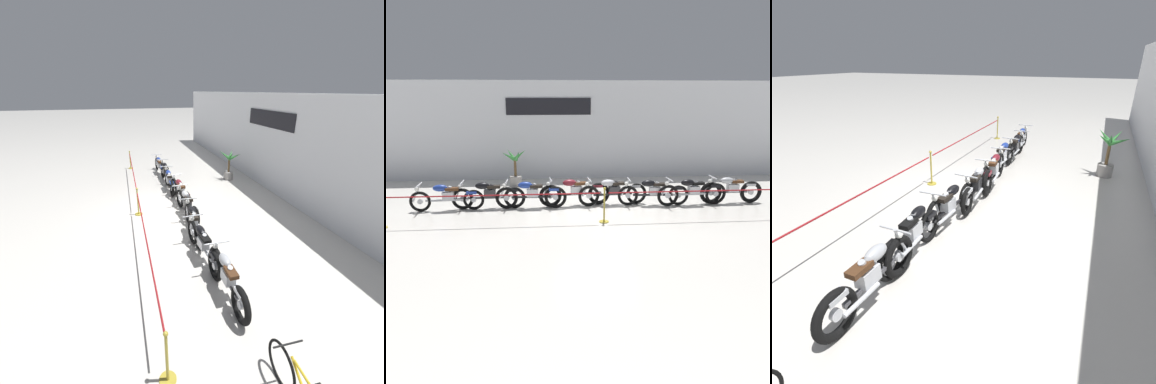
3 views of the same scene
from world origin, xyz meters
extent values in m
plane|color=silver|center=(0.00, 0.00, 0.00)|extent=(120.00, 120.00, 0.00)
cube|color=white|center=(0.00, 5.12, 2.10)|extent=(28.00, 0.25, 4.20)
cube|color=black|center=(-1.40, 4.98, 3.13)|extent=(3.59, 0.04, 0.70)
torus|color=black|center=(-5.54, 0.46, 0.33)|extent=(0.67, 0.12, 0.66)
torus|color=black|center=(-3.89, 0.54, 0.33)|extent=(0.67, 0.12, 0.66)
cylinder|color=silver|center=(-5.54, 0.46, 0.33)|extent=(0.16, 0.09, 0.16)
cylinder|color=silver|center=(-3.89, 0.54, 0.33)|extent=(0.16, 0.09, 0.16)
cylinder|color=silver|center=(-5.63, 0.46, 0.62)|extent=(0.31, 0.07, 0.59)
cube|color=silver|center=(-4.66, 0.50, 0.49)|extent=(0.37, 0.24, 0.26)
cylinder|color=silver|center=(-4.71, 0.50, 0.69)|extent=(0.18, 0.12, 0.24)
cylinder|color=silver|center=(-4.62, 0.50, 0.69)|extent=(0.18, 0.12, 0.24)
cylinder|color=silver|center=(-4.37, 0.66, 0.35)|extent=(0.70, 0.10, 0.07)
cube|color=#ADAFB5|center=(-4.71, 0.50, 0.35)|extent=(1.33, 0.12, 0.06)
ellipsoid|color=navy|center=(-4.89, 0.49, 0.75)|extent=(0.47, 0.24, 0.22)
cube|color=#4C2D19|center=(-4.53, 0.51, 0.71)|extent=(0.41, 0.22, 0.09)
cube|color=navy|center=(-3.94, 0.54, 0.58)|extent=(0.33, 0.17, 0.08)
cylinder|color=silver|center=(-5.52, 0.46, 0.88)|extent=(0.07, 0.62, 0.04)
sphere|color=silver|center=(-5.60, 0.46, 0.74)|extent=(0.14, 0.14, 0.14)
torus|color=black|center=(-4.25, 0.61, 0.35)|extent=(0.71, 0.11, 0.70)
torus|color=black|center=(-2.59, 0.62, 0.35)|extent=(0.71, 0.11, 0.70)
cylinder|color=silver|center=(-4.25, 0.61, 0.35)|extent=(0.17, 0.08, 0.17)
cylinder|color=silver|center=(-2.59, 0.62, 0.35)|extent=(0.17, 0.08, 0.17)
cylinder|color=silver|center=(-4.34, 0.60, 0.64)|extent=(0.30, 0.06, 0.59)
cube|color=#2D2D30|center=(-3.37, 0.62, 0.51)|extent=(0.36, 0.22, 0.26)
cylinder|color=#2D2D30|center=(-3.41, 0.61, 0.71)|extent=(0.18, 0.11, 0.24)
cylinder|color=#2D2D30|center=(-3.33, 0.62, 0.71)|extent=(0.18, 0.11, 0.24)
cylinder|color=silver|center=(-3.07, 0.76, 0.37)|extent=(0.70, 0.08, 0.07)
cube|color=#47474C|center=(-3.42, 0.61, 0.37)|extent=(1.33, 0.07, 0.06)
ellipsoid|color=black|center=(-3.60, 0.61, 0.77)|extent=(0.46, 0.23, 0.22)
cube|color=black|center=(-3.24, 0.62, 0.73)|extent=(0.40, 0.20, 0.09)
cube|color=black|center=(-2.64, 0.62, 0.61)|extent=(0.32, 0.16, 0.08)
cylinder|color=silver|center=(-4.23, 0.61, 0.90)|extent=(0.04, 0.62, 0.04)
sphere|color=silver|center=(-4.31, 0.60, 0.76)|extent=(0.14, 0.14, 0.14)
torus|color=black|center=(-2.84, 0.57, 0.36)|extent=(0.73, 0.13, 0.73)
torus|color=black|center=(-1.25, 0.52, 0.36)|extent=(0.73, 0.13, 0.73)
cylinder|color=silver|center=(-2.84, 0.57, 0.36)|extent=(0.18, 0.08, 0.17)
cylinder|color=silver|center=(-1.25, 0.52, 0.36)|extent=(0.18, 0.08, 0.17)
cylinder|color=silver|center=(-2.93, 0.57, 0.65)|extent=(0.30, 0.06, 0.59)
cube|color=silver|center=(-1.99, 0.54, 0.52)|extent=(0.37, 0.23, 0.26)
cylinder|color=silver|center=(-2.04, 0.54, 0.72)|extent=(0.18, 0.11, 0.24)
cylinder|color=silver|center=(-1.95, 0.54, 0.72)|extent=(0.18, 0.11, 0.24)
cylinder|color=silver|center=(-1.69, 0.67, 0.38)|extent=(0.70, 0.09, 0.07)
cube|color=black|center=(-2.04, 0.54, 0.38)|extent=(1.27, 0.09, 0.06)
ellipsoid|color=navy|center=(-2.22, 0.55, 0.78)|extent=(0.47, 0.23, 0.22)
cube|color=black|center=(-1.86, 0.54, 0.74)|extent=(0.41, 0.21, 0.09)
cube|color=navy|center=(-1.30, 0.52, 0.63)|extent=(0.32, 0.17, 0.08)
cylinder|color=silver|center=(-2.82, 0.56, 0.91)|extent=(0.05, 0.62, 0.04)
sphere|color=silver|center=(-2.90, 0.57, 0.77)|extent=(0.14, 0.14, 0.14)
torus|color=black|center=(-1.42, 0.66, 0.38)|extent=(0.76, 0.20, 0.75)
torus|color=black|center=(0.22, 0.82, 0.38)|extent=(0.76, 0.20, 0.75)
cylinder|color=silver|center=(-1.42, 0.66, 0.38)|extent=(0.18, 0.10, 0.18)
cylinder|color=silver|center=(0.22, 0.82, 0.38)|extent=(0.18, 0.10, 0.18)
cylinder|color=silver|center=(-1.51, 0.65, 0.66)|extent=(0.31, 0.09, 0.59)
cube|color=silver|center=(-0.55, 0.74, 0.54)|extent=(0.38, 0.25, 0.26)
cylinder|color=silver|center=(-0.59, 0.74, 0.74)|extent=(0.19, 0.13, 0.24)
cylinder|color=silver|center=(-0.51, 0.75, 0.74)|extent=(0.19, 0.13, 0.24)
cylinder|color=silver|center=(-0.27, 0.91, 0.40)|extent=(0.70, 0.14, 0.07)
cube|color=black|center=(-0.60, 0.74, 0.40)|extent=(1.32, 0.19, 0.06)
ellipsoid|color=maroon|center=(-0.78, 0.72, 0.80)|extent=(0.48, 0.26, 0.22)
cube|color=#4C2D19|center=(-0.42, 0.76, 0.76)|extent=(0.42, 0.24, 0.09)
cube|color=maroon|center=(0.17, 0.81, 0.64)|extent=(0.33, 0.19, 0.08)
cylinder|color=silver|center=(-1.40, 0.66, 0.93)|extent=(0.10, 0.62, 0.04)
sphere|color=silver|center=(-1.48, 0.65, 0.79)|extent=(0.14, 0.14, 0.14)
torus|color=black|center=(-0.15, 0.62, 0.36)|extent=(0.72, 0.17, 0.71)
torus|color=black|center=(1.49, 0.78, 0.36)|extent=(0.72, 0.17, 0.71)
cylinder|color=silver|center=(-0.15, 0.62, 0.36)|extent=(0.18, 0.10, 0.17)
cylinder|color=silver|center=(1.49, 0.78, 0.36)|extent=(0.18, 0.10, 0.17)
cylinder|color=silver|center=(-0.24, 0.61, 0.64)|extent=(0.31, 0.08, 0.59)
cube|color=#2D2D30|center=(0.72, 0.71, 0.52)|extent=(0.38, 0.25, 0.26)
cylinder|color=#2D2D30|center=(0.68, 0.70, 0.72)|extent=(0.19, 0.13, 0.24)
cylinder|color=#2D2D30|center=(0.76, 0.71, 0.72)|extent=(0.19, 0.13, 0.24)
cylinder|color=silver|center=(1.01, 0.87, 0.38)|extent=(0.70, 0.14, 0.07)
cube|color=black|center=(0.67, 0.70, 0.38)|extent=(1.32, 0.18, 0.06)
ellipsoid|color=#B7BABF|center=(0.49, 0.68, 0.78)|extent=(0.48, 0.26, 0.22)
cube|color=black|center=(0.85, 0.72, 0.74)|extent=(0.42, 0.24, 0.09)
cube|color=#B7BABF|center=(1.44, 0.77, 0.62)|extent=(0.33, 0.19, 0.08)
cylinder|color=silver|center=(-0.13, 0.63, 0.91)|extent=(0.09, 0.62, 0.04)
sphere|color=silver|center=(-0.21, 0.62, 0.77)|extent=(0.14, 0.14, 0.14)
torus|color=black|center=(1.17, 0.61, 0.34)|extent=(0.69, 0.13, 0.68)
torus|color=black|center=(2.86, 0.51, 0.34)|extent=(0.69, 0.13, 0.68)
cylinder|color=silver|center=(1.17, 0.61, 0.34)|extent=(0.17, 0.09, 0.16)
cylinder|color=silver|center=(2.86, 0.51, 0.34)|extent=(0.17, 0.09, 0.16)
cylinder|color=silver|center=(1.08, 0.62, 0.62)|extent=(0.31, 0.07, 0.59)
cube|color=silver|center=(2.07, 0.56, 0.50)|extent=(0.37, 0.24, 0.26)
cylinder|color=silver|center=(2.03, 0.56, 0.70)|extent=(0.18, 0.12, 0.24)
cylinder|color=silver|center=(2.11, 0.56, 0.70)|extent=(0.18, 0.12, 0.24)
cylinder|color=silver|center=(2.37, 0.68, 0.36)|extent=(0.70, 0.11, 0.07)
cube|color=black|center=(2.02, 0.56, 0.36)|extent=(1.36, 0.14, 0.06)
ellipsoid|color=black|center=(1.84, 0.57, 0.76)|extent=(0.47, 0.25, 0.22)
cube|color=black|center=(2.20, 0.55, 0.72)|extent=(0.41, 0.22, 0.09)
cube|color=black|center=(2.81, 0.52, 0.59)|extent=(0.33, 0.18, 0.08)
cylinder|color=silver|center=(1.19, 0.61, 0.89)|extent=(0.07, 0.62, 0.04)
sphere|color=silver|center=(1.11, 0.61, 0.75)|extent=(0.14, 0.14, 0.14)
torus|color=black|center=(2.48, 0.42, 0.37)|extent=(0.74, 0.15, 0.73)
torus|color=black|center=(4.16, 0.52, 0.37)|extent=(0.74, 0.15, 0.73)
cylinder|color=silver|center=(2.48, 0.42, 0.37)|extent=(0.18, 0.09, 0.18)
cylinder|color=silver|center=(4.16, 0.52, 0.37)|extent=(0.18, 0.09, 0.18)
cylinder|color=silver|center=(2.39, 0.42, 0.65)|extent=(0.31, 0.07, 0.59)
cube|color=silver|center=(3.37, 0.47, 0.53)|extent=(0.37, 0.24, 0.26)
cylinder|color=silver|center=(3.33, 0.47, 0.73)|extent=(0.18, 0.12, 0.24)
cylinder|color=silver|center=(3.41, 0.47, 0.73)|extent=(0.18, 0.12, 0.24)
cylinder|color=silver|center=(3.66, 0.63, 0.39)|extent=(0.70, 0.11, 0.07)
cube|color=#ADAFB5|center=(3.32, 0.47, 0.39)|extent=(1.35, 0.14, 0.06)
ellipsoid|color=black|center=(3.14, 0.46, 0.79)|extent=(0.47, 0.25, 0.22)
cube|color=black|center=(3.50, 0.48, 0.75)|extent=(0.41, 0.22, 0.09)
cube|color=black|center=(4.11, 0.52, 0.63)|extent=(0.33, 0.18, 0.08)
cylinder|color=silver|center=(2.50, 0.42, 0.92)|extent=(0.07, 0.62, 0.04)
sphere|color=silver|center=(2.42, 0.42, 0.78)|extent=(0.14, 0.14, 0.14)
torus|color=black|center=(4.02, 0.59, 0.38)|extent=(0.76, 0.14, 0.76)
torus|color=black|center=(5.44, 0.59, 0.38)|extent=(0.76, 0.14, 0.76)
cylinder|color=silver|center=(4.02, 0.59, 0.38)|extent=(0.18, 0.08, 0.18)
cylinder|color=silver|center=(5.44, 0.59, 0.38)|extent=(0.18, 0.08, 0.18)
cylinder|color=silver|center=(3.93, 0.59, 0.66)|extent=(0.30, 0.06, 0.59)
cube|color=silver|center=(4.78, 0.59, 0.54)|extent=(0.36, 0.22, 0.26)
cylinder|color=silver|center=(4.74, 0.59, 0.74)|extent=(0.18, 0.11, 0.24)
cylinder|color=silver|center=(4.82, 0.59, 0.74)|extent=(0.18, 0.11, 0.24)
cylinder|color=silver|center=(5.08, 0.73, 0.40)|extent=(0.70, 0.07, 0.07)
cube|color=#47474C|center=(4.73, 0.59, 0.40)|extent=(1.14, 0.06, 0.06)
ellipsoid|color=#B7BABF|center=(4.55, 0.59, 0.80)|extent=(0.46, 0.22, 0.22)
cube|color=#4C2D19|center=(4.91, 0.59, 0.76)|extent=(0.40, 0.20, 0.09)
cube|color=#B7BABF|center=(5.39, 0.59, 0.65)|extent=(0.32, 0.16, 0.08)
cylinder|color=silver|center=(4.04, 0.59, 0.93)|extent=(0.04, 0.62, 0.04)
sphere|color=silver|center=(3.96, 0.59, 0.79)|extent=(0.14, 0.14, 0.14)
torus|color=black|center=(6.66, 0.69, 0.36)|extent=(0.72, 0.06, 0.71)
cylinder|color=gold|center=(7.17, 0.68, 0.78)|extent=(0.55, 0.05, 0.04)
cylinder|color=black|center=(6.72, 0.69, 0.88)|extent=(0.04, 0.48, 0.03)
cylinder|color=gray|center=(-2.81, 3.79, 0.20)|extent=(0.49, 0.49, 0.39)
cylinder|color=brown|center=(-2.81, 3.79, 0.75)|extent=(0.10, 0.10, 0.71)
cone|color=#337F38|center=(-2.60, 3.78, 1.27)|extent=(0.56, 0.18, 0.50)
cone|color=#337F38|center=(-2.71, 4.03, 1.20)|extent=(0.31, 0.63, 0.44)
cone|color=#337F38|center=(-2.96, 3.91, 1.26)|extent=(0.49, 0.44, 0.54)
cone|color=#337F38|center=(-3.03, 3.62, 1.24)|extent=(0.61, 0.55, 0.53)
cone|color=#337F38|center=(-2.72, 3.62, 1.21)|extent=(0.33, 0.48, 0.45)
cylinder|color=gold|center=(-6.14, -1.01, 0.01)|extent=(0.28, 0.28, 0.03)
cylinder|color=gold|center=(-6.14, -1.01, 0.50)|extent=(0.05, 0.05, 0.95)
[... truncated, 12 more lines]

